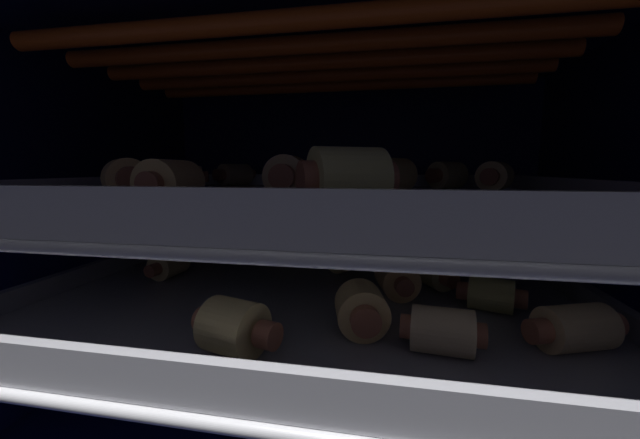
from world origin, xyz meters
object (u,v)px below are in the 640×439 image
(pig_in_blanket_lower_7, at_px, (397,278))
(pig_in_blanket_upper_1, at_px, (126,179))
(pig_in_blanket_upper_6, at_px, (171,182))
(pig_in_blanket_upper_7, at_px, (363,176))
(pig_in_blanket_lower_2, at_px, (214,241))
(pig_in_blanket_lower_4, at_px, (291,241))
(pig_in_blanket_lower_3, at_px, (234,327))
(baking_tray_upper, at_px, (319,199))
(pig_in_blanket_upper_2, at_px, (447,175))
(pig_in_blanket_lower_1, at_px, (442,331))
(pig_in_blanket_lower_11, at_px, (169,264))
(heating_element, at_px, (319,62))
(pig_in_blanket_lower_9, at_px, (432,271))
(pig_in_blanket_upper_8, at_px, (235,175))
(pig_in_blanket_upper_9, at_px, (186,177))
(pig_in_blanket_lower_0, at_px, (575,328))
(pig_in_blanket_upper_4, at_px, (394,175))
(baking_tray_lower, at_px, (319,286))
(pig_in_blanket_lower_10, at_px, (405,252))
(pig_in_blanket_lower_6, at_px, (491,295))
(oven_rack_lower, at_px, (319,296))
(oven_rack_upper, at_px, (319,211))
(pig_in_blanket_upper_3, at_px, (288,176))
(pig_in_blanket_lower_5, at_px, (345,255))
(pig_in_blanket_upper_5, at_px, (495,176))
(pig_in_blanket_upper_10, at_px, (347,179))

(pig_in_blanket_lower_7, bearing_deg, pig_in_blanket_upper_1, -164.57)
(pig_in_blanket_upper_6, bearing_deg, pig_in_blanket_upper_7, 62.63)
(pig_in_blanket_lower_2, distance_m, pig_in_blanket_lower_4, 0.10)
(pig_in_blanket_lower_3, xyz_separation_m, baking_tray_upper, (0.02, 0.14, 0.06))
(pig_in_blanket_upper_2, bearing_deg, pig_in_blanket_lower_2, -175.44)
(pig_in_blanket_lower_1, bearing_deg, pig_in_blanket_lower_11, 156.36)
(heating_element, distance_m, pig_in_blanket_lower_3, 0.23)
(pig_in_blanket_lower_9, distance_m, pig_in_blanket_upper_8, 0.29)
(baking_tray_upper, bearing_deg, pig_in_blanket_upper_9, 156.66)
(pig_in_blanket_lower_0, relative_size, pig_in_blanket_upper_4, 1.27)
(baking_tray_lower, distance_m, pig_in_blanket_upper_9, 0.21)
(pig_in_blanket_lower_3, bearing_deg, pig_in_blanket_lower_10, 65.53)
(pig_in_blanket_lower_1, relative_size, pig_in_blanket_lower_3, 0.90)
(pig_in_blanket_lower_10, height_order, pig_in_blanket_upper_7, pig_in_blanket_upper_7)
(baking_tray_lower, distance_m, pig_in_blanket_upper_7, 0.14)
(pig_in_blanket_lower_11, height_order, pig_in_blanket_upper_8, pig_in_blanket_upper_8)
(pig_in_blanket_lower_4, distance_m, pig_in_blanket_lower_9, 0.19)
(pig_in_blanket_upper_8, bearing_deg, pig_in_blanket_upper_4, -27.28)
(baking_tray_lower, xyz_separation_m, pig_in_blanket_lower_1, (0.09, -0.11, 0.02))
(pig_in_blanket_lower_1, bearing_deg, pig_in_blanket_lower_0, 13.59)
(pig_in_blanket_lower_11, distance_m, pig_in_blanket_upper_1, 0.11)
(baking_tray_lower, bearing_deg, pig_in_blanket_lower_6, -17.00)
(pig_in_blanket_upper_1, bearing_deg, pig_in_blanket_upper_8, 92.76)
(oven_rack_lower, xyz_separation_m, pig_in_blanket_lower_1, (0.09, -0.11, 0.03))
(pig_in_blanket_upper_2, bearing_deg, pig_in_blanket_lower_11, -155.28)
(pig_in_blanket_lower_7, height_order, oven_rack_upper, oven_rack_upper)
(pig_in_blanket_upper_6, bearing_deg, pig_in_blanket_lower_2, 111.03)
(pig_in_blanket_lower_9, xyz_separation_m, pig_in_blanket_upper_1, (-0.23, -0.09, 0.08))
(pig_in_blanket_lower_11, xyz_separation_m, pig_in_blanket_upper_3, (0.13, -0.03, 0.09))
(pig_in_blanket_lower_0, bearing_deg, pig_in_blanket_lower_9, 122.55)
(oven_rack_lower, height_order, pig_in_blanket_lower_7, pig_in_blanket_lower_7)
(pig_in_blanket_upper_1, bearing_deg, pig_in_blanket_lower_11, 101.69)
(pig_in_blanket_lower_5, bearing_deg, pig_in_blanket_lower_9, -21.34)
(pig_in_blanket_lower_11, bearing_deg, pig_in_blanket_upper_5, 15.51)
(pig_in_blanket_lower_5, relative_size, pig_in_blanket_lower_10, 0.91)
(pig_in_blanket_lower_0, xyz_separation_m, pig_in_blanket_upper_1, (-0.30, 0.02, 0.08))
(pig_in_blanket_lower_9, bearing_deg, pig_in_blanket_upper_5, 45.80)
(pig_in_blanket_lower_4, xyz_separation_m, pig_in_blanket_upper_6, (-0.02, -0.22, 0.08))
(pig_in_blanket_lower_2, relative_size, pig_in_blanket_upper_5, 0.91)
(pig_in_blanket_lower_3, relative_size, pig_in_blanket_upper_2, 1.00)
(pig_in_blanket_upper_6, bearing_deg, baking_tray_lower, 56.33)
(heating_element, distance_m, pig_in_blanket_upper_10, 0.16)
(pig_in_blanket_lower_0, distance_m, pig_in_blanket_lower_10, 0.20)
(pig_in_blanket_lower_9, height_order, pig_in_blanket_upper_4, pig_in_blanket_upper_4)
(baking_tray_lower, height_order, pig_in_blanket_lower_6, pig_in_blanket_lower_6)
(baking_tray_lower, distance_m, pig_in_blanket_lower_1, 0.15)
(pig_in_blanket_upper_3, bearing_deg, baking_tray_upper, 64.27)
(heating_element, xyz_separation_m, pig_in_blanket_upper_4, (0.07, 0.04, -0.10))
(pig_in_blanket_lower_4, relative_size, pig_in_blanket_upper_2, 1.13)
(pig_in_blanket_lower_1, relative_size, pig_in_blanket_lower_9, 0.79)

